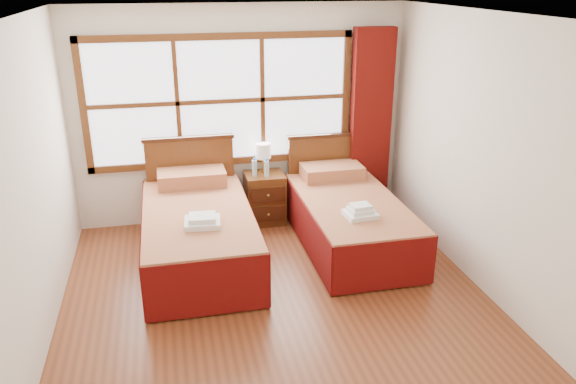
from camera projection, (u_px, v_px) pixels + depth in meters
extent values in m
plane|color=brown|center=(281.00, 310.00, 5.19)|extent=(4.50, 4.50, 0.00)
plane|color=white|center=(279.00, 16.00, 4.24)|extent=(4.50, 4.50, 0.00)
plane|color=silver|center=(242.00, 116.00, 6.76)|extent=(4.00, 0.00, 4.00)
plane|color=silver|center=(26.00, 197.00, 4.31)|extent=(0.00, 4.50, 4.50)
plane|color=silver|center=(494.00, 161.00, 5.13)|extent=(0.00, 4.50, 4.50)
cube|color=white|center=(220.00, 101.00, 6.61)|extent=(3.00, 0.02, 1.40)
cube|color=#592F13|center=(223.00, 161.00, 6.86)|extent=(3.16, 0.06, 0.08)
cube|color=#592F13|center=(218.00, 36.00, 6.32)|extent=(3.16, 0.06, 0.08)
cube|color=#592F13|center=(83.00, 108.00, 6.28)|extent=(0.08, 0.06, 1.56)
cube|color=#592F13|center=(346.00, 95.00, 6.91)|extent=(0.08, 0.06, 1.56)
cube|color=#592F13|center=(177.00, 103.00, 6.49)|extent=(0.05, 0.05, 1.40)
cube|color=#592F13|center=(262.00, 99.00, 6.69)|extent=(0.05, 0.05, 1.40)
cube|color=#592F13|center=(221.00, 101.00, 6.59)|extent=(3.00, 0.05, 0.05)
cube|color=#5C0D09|center=(370.00, 122.00, 7.01)|extent=(0.50, 0.16, 2.30)
cube|color=#3B1B0C|center=(199.00, 247.00, 6.02)|extent=(0.99, 1.99, 0.32)
cube|color=maroon|center=(198.00, 222.00, 5.91)|extent=(1.11, 2.20, 0.27)
cube|color=#660D0A|center=(145.00, 241.00, 5.86)|extent=(0.03, 2.20, 0.55)
cube|color=#660D0A|center=(250.00, 231.00, 6.09)|extent=(0.03, 2.20, 0.55)
cube|color=#660D0A|center=(208.00, 288.00, 4.98)|extent=(1.11, 0.03, 0.55)
cube|color=maroon|center=(192.00, 177.00, 6.56)|extent=(0.78, 0.45, 0.17)
cube|color=#592F13|center=(191.00, 182.00, 6.80)|extent=(1.04, 0.06, 1.08)
cube|color=#3B1B0C|center=(188.00, 138.00, 6.60)|extent=(1.08, 0.08, 0.04)
cube|color=#3B1B0C|center=(350.00, 233.00, 6.37)|extent=(0.93, 1.86, 0.30)
cube|color=maroon|center=(351.00, 210.00, 6.27)|extent=(1.04, 2.06, 0.25)
cube|color=#660D0A|center=(305.00, 227.00, 6.22)|extent=(0.03, 2.06, 0.52)
cube|color=#660D0A|center=(393.00, 219.00, 6.43)|extent=(0.03, 2.06, 0.52)
cube|color=#660D0A|center=(384.00, 266.00, 5.39)|extent=(1.04, 0.03, 0.52)
cube|color=maroon|center=(332.00, 171.00, 6.88)|extent=(0.73, 0.42, 0.16)
cube|color=#592F13|center=(326.00, 175.00, 7.16)|extent=(0.97, 0.06, 1.01)
cube|color=#3B1B0C|center=(327.00, 135.00, 6.98)|extent=(1.01, 0.08, 0.04)
cube|color=#592F13|center=(265.00, 198.00, 6.94)|extent=(0.47, 0.42, 0.63)
cube|color=#3B1B0C|center=(268.00, 214.00, 6.78)|extent=(0.41, 0.02, 0.19)
cube|color=#3B1B0C|center=(268.00, 195.00, 6.69)|extent=(0.41, 0.02, 0.19)
sphere|color=#B0883B|center=(269.00, 215.00, 6.77)|extent=(0.03, 0.03, 0.03)
sphere|color=#B0883B|center=(268.00, 195.00, 6.68)|extent=(0.03, 0.03, 0.03)
cube|color=white|center=(202.00, 222.00, 5.50)|extent=(0.37, 0.33, 0.05)
cube|color=white|center=(202.00, 218.00, 5.49)|extent=(0.28, 0.25, 0.05)
cube|color=white|center=(360.00, 214.00, 5.79)|extent=(0.34, 0.30, 0.05)
cube|color=white|center=(360.00, 210.00, 5.78)|extent=(0.25, 0.23, 0.04)
cube|color=white|center=(361.00, 206.00, 5.76)|extent=(0.21, 0.18, 0.04)
cylinder|color=#BD8E3C|center=(263.00, 171.00, 6.91)|extent=(0.11, 0.11, 0.02)
cylinder|color=#BD8E3C|center=(263.00, 164.00, 6.87)|extent=(0.02, 0.02, 0.15)
cylinder|color=silver|center=(263.00, 151.00, 6.81)|extent=(0.19, 0.19, 0.19)
cylinder|color=#A5C2D4|center=(255.00, 168.00, 6.72)|extent=(0.06, 0.06, 0.20)
cylinder|color=blue|center=(254.00, 159.00, 6.68)|extent=(0.03, 0.03, 0.03)
cylinder|color=#A5C2D4|center=(267.00, 169.00, 6.70)|extent=(0.06, 0.06, 0.20)
cylinder|color=blue|center=(267.00, 160.00, 6.66)|extent=(0.03, 0.03, 0.03)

